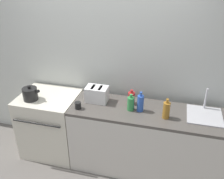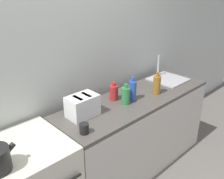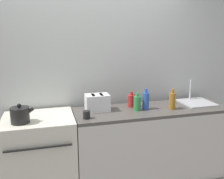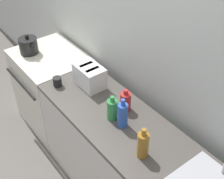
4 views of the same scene
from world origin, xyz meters
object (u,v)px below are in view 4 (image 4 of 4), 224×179
Objects in this scene: stove at (54,89)px; kettle at (28,46)px; toaster at (90,76)px; bottle_amber at (143,145)px; bottle_red at (125,101)px; cup_black at (57,82)px; bottle_green at (112,109)px; bottle_blue at (123,115)px.

kettle is at bearing -141.88° from stove.
bottle_amber is (0.88, -0.17, 0.01)m from toaster.
bottle_amber reaches higher than bottle_red.
cup_black is at bearing -155.28° from bottle_red.
bottle_amber is (1.56, -0.11, 0.55)m from stove.
bottle_green is at bearing 3.58° from kettle.
toaster is 1.30× the size of bottle_green.
kettle is 1.22× the size of bottle_red.
toaster is at bearing 54.20° from cup_black.
bottle_amber is 0.43m from bottle_green.
toaster is 0.29m from cup_black.
bottle_red is 0.19m from bottle_blue.
bottle_green is at bearing 11.91° from cup_black.
bottle_green is (1.30, 0.08, 0.01)m from kettle.
bottle_red is 0.91× the size of bottle_green.
bottle_red is (-0.44, 0.21, -0.02)m from bottle_amber.
kettle is 0.86× the size of toaster.
cup_black is at bearing -125.80° from toaster.
cup_black is (0.51, -0.18, 0.49)m from stove.
bottle_green reaches higher than cup_black.
bottle_red is at bearing 134.17° from bottle_blue.
bottle_green reaches higher than kettle.
bottle_green is at bearing -174.99° from bottle_blue.
toaster is 1.08× the size of bottle_blue.
toaster is 1.43× the size of bottle_red.
toaster is 0.90m from bottle_amber.
bottle_red is (1.28, 0.23, -0.00)m from kettle.
bottle_red is at bearing 6.00° from toaster.
bottle_amber is at bearing -4.20° from stove.
stove is at bearing -174.96° from bottle_red.
stove is 3.27× the size of toaster.
toaster is at bearing 4.42° from stove.
stove is 1.66m from bottle_amber.
cup_black is at bearing -4.33° from kettle.
toaster is 0.58m from bottle_blue.
toaster is 3.19× the size of cup_black.
bottle_green is 0.65m from cup_black.
stove is at bearing 177.52° from bottle_green.
bottle_green is 0.12m from bottle_blue.
bottle_amber is 0.49m from bottle_red.
kettle is (-0.17, -0.13, 0.53)m from stove.
toaster is at bearing -174.00° from bottle_red.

